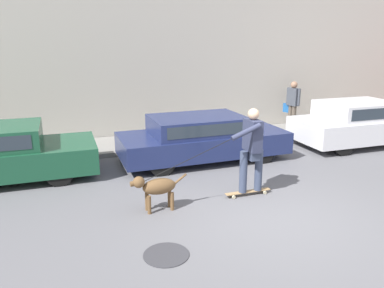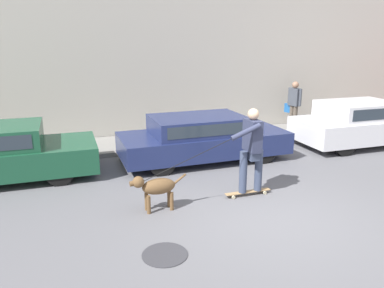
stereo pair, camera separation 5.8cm
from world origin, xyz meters
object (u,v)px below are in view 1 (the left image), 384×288
at_px(pedestrian_with_bag, 292,103).
at_px(dog, 156,187).
at_px(parked_car_1, 202,138).
at_px(parked_car_2, 360,123).
at_px(skateboarder, 251,147).

bearing_deg(pedestrian_with_bag, dog, -154.92).
xyz_separation_m(parked_car_1, dog, (-1.80, -2.62, -0.13)).
bearing_deg(parked_car_2, pedestrian_with_bag, 116.91).
bearing_deg(dog, skateboarder, -179.37).
bearing_deg(pedestrian_with_bag, parked_car_2, -76.11).
relative_size(parked_car_2, pedestrian_with_bag, 2.51).
relative_size(parked_car_1, parked_car_2, 1.09).
bearing_deg(parked_car_1, parked_car_2, -1.98).
xyz_separation_m(dog, skateboarder, (1.96, 0.13, 0.55)).
bearing_deg(dog, parked_car_2, -162.04).
bearing_deg(pedestrian_with_bag, skateboarder, -143.93).
relative_size(skateboarder, pedestrian_with_bag, 1.70).
height_order(parked_car_2, pedestrian_with_bag, pedestrian_with_bag).
relative_size(parked_car_2, dog, 3.78).
distance_m(parked_car_1, pedestrian_with_bag, 4.48).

